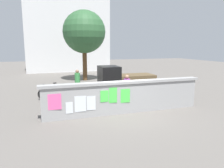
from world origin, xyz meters
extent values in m
plane|color=#605B56|center=(0.00, 8.00, 0.00)|extent=(60.00, 60.00, 0.00)
cube|color=#989898|center=(0.00, 0.00, 0.70)|extent=(7.55, 0.30, 1.40)
cube|color=#959595|center=(0.00, 0.00, 1.46)|extent=(7.75, 0.42, 0.12)
cube|color=#F9599E|center=(-3.22, -0.16, 0.84)|extent=(0.55, 0.04, 0.67)
cube|color=silver|center=(-2.62, -0.16, 0.53)|extent=(0.30, 0.01, 0.49)
cube|color=silver|center=(-2.15, -0.16, 0.66)|extent=(0.49, 0.03, 0.69)
cube|color=silver|center=(-1.67, -0.16, 0.65)|extent=(0.39, 0.02, 0.62)
cube|color=#4CD84C|center=(-1.07, -0.16, 0.91)|extent=(0.38, 0.02, 0.52)
cube|color=#4CD84C|center=(-0.66, -0.16, 0.93)|extent=(0.37, 0.03, 0.69)
cube|color=#4CD84C|center=(-0.07, -0.16, 0.86)|extent=(0.45, 0.03, 0.64)
cylinder|color=black|center=(0.32, 3.23, 0.35)|extent=(0.71, 0.22, 0.70)
cylinder|color=black|center=(0.36, 4.53, 0.35)|extent=(0.71, 0.22, 0.70)
cylinder|color=black|center=(2.82, 3.15, 0.35)|extent=(0.71, 0.22, 0.70)
cylinder|color=black|center=(2.86, 4.45, 0.35)|extent=(0.71, 0.22, 0.70)
cube|color=black|center=(0.44, 3.88, 1.10)|extent=(1.25, 1.54, 1.50)
cube|color=brown|center=(2.24, 3.82, 0.80)|extent=(2.45, 1.58, 0.90)
cylinder|color=black|center=(-2.38, 1.98, 0.30)|extent=(0.61, 0.17, 0.60)
cylinder|color=black|center=(-1.09, 2.14, 0.30)|extent=(0.61, 0.19, 0.60)
cube|color=#1933A5|center=(-1.73, 2.06, 0.58)|extent=(1.02, 0.36, 0.32)
cube|color=black|center=(-1.54, 2.08, 0.76)|extent=(0.58, 0.29, 0.10)
cube|color=#262626|center=(-2.28, 1.99, 0.85)|extent=(0.11, 0.56, 0.03)
cylinder|color=black|center=(-3.58, 3.93, 0.33)|extent=(0.66, 0.12, 0.66)
cylinder|color=black|center=(-2.54, 4.05, 0.33)|extent=(0.66, 0.12, 0.66)
cube|color=silver|center=(-3.06, 3.99, 0.51)|extent=(0.95, 0.15, 0.06)
cylinder|color=silver|center=(-2.91, 4.01, 0.73)|extent=(0.03, 0.03, 0.40)
cube|color=black|center=(-2.91, 4.01, 0.93)|extent=(0.21, 0.10, 0.05)
cube|color=black|center=(-3.53, 3.93, 0.88)|extent=(0.09, 0.44, 0.03)
cylinder|color=#3F994C|center=(0.70, 1.35, 0.40)|extent=(0.12, 0.12, 0.80)
cylinder|color=#3F994C|center=(0.53, 1.29, 0.40)|extent=(0.12, 0.12, 0.80)
cylinder|color=purple|center=(0.61, 1.32, 1.10)|extent=(0.44, 0.44, 0.60)
sphere|color=#8C664C|center=(0.61, 1.32, 1.51)|extent=(0.22, 0.22, 0.22)
cylinder|color=#BF6626|center=(-1.37, 4.60, 0.40)|extent=(0.12, 0.12, 0.80)
cylinder|color=#BF6626|center=(-1.54, 4.57, 0.40)|extent=(0.12, 0.12, 0.80)
cylinder|color=#3F994C|center=(-1.45, 4.59, 1.10)|extent=(0.39, 0.39, 0.60)
sphere|color=#8C664C|center=(-1.45, 4.59, 1.51)|extent=(0.22, 0.22, 0.22)
cylinder|color=brown|center=(0.21, 10.32, 1.50)|extent=(0.39, 0.39, 3.01)
sphere|color=#2D5A32|center=(0.21, 10.32, 4.33)|extent=(3.78, 3.78, 3.78)
cube|color=silver|center=(-0.20, 18.87, 4.42)|extent=(9.88, 4.12, 8.84)
camera|label=1|loc=(-3.74, -9.17, 3.13)|focal=34.91mm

